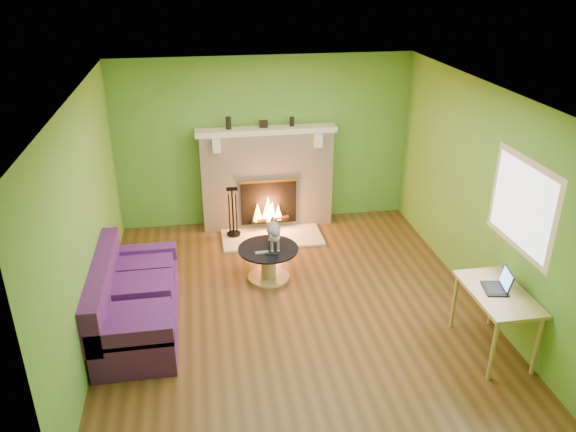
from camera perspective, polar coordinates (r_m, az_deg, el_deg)
name	(u,v)px	position (r m, az deg, el deg)	size (l,w,h in m)	color
floor	(292,304)	(6.97, 0.45, -8.89)	(5.00, 5.00, 0.00)	#513317
ceiling	(293,92)	(5.94, 0.54, 12.48)	(5.00, 5.00, 0.00)	white
wall_back	(265,142)	(8.67, -2.37, 7.52)	(5.00, 5.00, 0.00)	#599330
wall_front	(351,343)	(4.23, 6.46, -12.67)	(5.00, 5.00, 0.00)	#599330
wall_left	(86,221)	(6.39, -19.81, -0.46)	(5.00, 5.00, 0.00)	#599330
wall_right	(479,194)	(7.06, 18.80, 2.09)	(5.00, 5.00, 0.00)	#599330
window_frame	(522,205)	(6.25, 22.69, 1.03)	(1.20, 1.20, 0.00)	silver
window_pane	(521,205)	(6.25, 22.63, 1.03)	(1.06, 1.06, 0.00)	white
fireplace	(267,178)	(8.67, -2.16, 3.83)	(2.10, 0.46, 1.58)	beige
hearth	(272,237)	(8.50, -1.62, -2.17)	(1.50, 0.75, 0.03)	beige
mantel	(266,130)	(8.40, -2.22, 8.68)	(2.10, 0.28, 0.08)	white
sofa	(133,302)	(6.64, -15.48, -8.44)	(0.87, 1.88, 0.84)	#3E1757
coffee_table	(268,261)	(7.37, -2.00, -4.57)	(0.79, 0.79, 0.44)	tan
desk	(497,299)	(6.28, 20.51, -7.91)	(0.57, 0.98, 0.73)	tan
cat	(274,233)	(7.24, -1.47, -1.70)	(0.23, 0.62, 0.39)	#5C5C61
remote_silver	(262,252)	(7.16, -2.69, -3.72)	(0.17, 0.04, 0.02)	gray
remote_black	(272,254)	(7.12, -1.67, -3.88)	(0.16, 0.04, 0.02)	black
laptop	(496,280)	(6.20, 20.40, -6.15)	(0.26, 0.29, 0.22)	black
fire_tools	(233,211)	(8.42, -5.62, 0.48)	(0.21, 0.21, 0.78)	black
mantel_vase_left	(228,123)	(8.35, -6.07, 9.38)	(0.08, 0.08, 0.18)	black
mantel_vase_right	(292,122)	(8.46, 0.39, 9.58)	(0.07, 0.07, 0.14)	black
mantel_box	(264,124)	(8.40, -2.49, 9.31)	(0.12, 0.08, 0.10)	black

